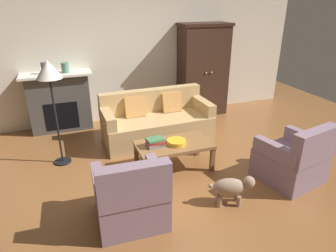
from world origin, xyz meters
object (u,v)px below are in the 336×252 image
object	(u,v)px
fruit_bowl	(177,142)
armchair_near_right	(293,160)
mantel_vase_slate	(44,68)
fireplace	(60,102)
dog	(232,187)
coffee_table	(174,147)
floor_lamp	(49,76)
book_stack	(155,142)
armoire	(203,70)
mantel_vase_jade	(65,68)
armchair_near_left	(131,198)
couch	(156,122)

from	to	relation	value
fruit_bowl	armchair_near_right	distance (m)	1.64
fruit_bowl	mantel_vase_slate	bearing A→B (deg)	129.12
fruit_bowl	fireplace	bearing A→B (deg)	125.83
fireplace	dog	bearing A→B (deg)	-59.06
fireplace	dog	size ratio (longest dim) A/B	2.27
coffee_table	mantel_vase_slate	distance (m)	2.82
fireplace	coffee_table	world-z (taller)	fireplace
floor_lamp	dog	size ratio (longest dim) A/B	2.90
book_stack	floor_lamp	xyz separation A→B (m)	(-1.29, 0.76, 0.90)
armoire	armchair_near_right	world-z (taller)	armoire
book_stack	mantel_vase_slate	world-z (taller)	mantel_vase_slate
fireplace	armoire	distance (m)	2.98
fruit_bowl	mantel_vase_slate	size ratio (longest dim) A/B	1.30
fireplace	mantel_vase_slate	distance (m)	0.68
armoire	mantel_vase_jade	distance (m)	2.78
coffee_table	book_stack	size ratio (longest dim) A/B	4.26
fruit_bowl	armchair_near_left	size ratio (longest dim) A/B	0.32
couch	mantel_vase_jade	bearing A→B (deg)	144.75
couch	dog	size ratio (longest dim) A/B	3.50
couch	mantel_vase_slate	bearing A→B (deg)	150.61
armoire	coffee_table	size ratio (longest dim) A/B	1.75
fruit_bowl	dog	bearing A→B (deg)	-71.32
mantel_vase_jade	book_stack	bearing A→B (deg)	-63.21
fruit_bowl	dog	world-z (taller)	fruit_bowl
dog	armchair_near_right	bearing A→B (deg)	9.31
fireplace	mantel_vase_slate	size ratio (longest dim) A/B	5.89
armchair_near_left	dog	bearing A→B (deg)	-5.81
floor_lamp	mantel_vase_jade	bearing A→B (deg)	79.46
armoire	dog	xyz separation A→B (m)	(-1.07, -3.06, -0.72)
fireplace	dog	world-z (taller)	fireplace
dog	fruit_bowl	bearing A→B (deg)	108.68
mantel_vase_jade	armchair_near_left	size ratio (longest dim) A/B	0.21
armchair_near_left	book_stack	bearing A→B (deg)	57.58
fruit_bowl	mantel_vase_slate	world-z (taller)	mantel_vase_slate
armchair_near_right	armoire	bearing A→B (deg)	90.05
couch	armchair_near_left	distance (m)	2.21
armoire	mantel_vase_jade	bearing A→B (deg)	178.76
armoire	book_stack	xyz separation A→B (m)	(-1.72, -2.02, -0.48)
couch	floor_lamp	xyz separation A→B (m)	(-1.66, -0.32, 1.07)
armchair_near_left	armchair_near_right	bearing A→B (deg)	1.24
armoire	floor_lamp	xyz separation A→B (m)	(-3.02, -1.26, 0.42)
armoire	coffee_table	distance (m)	2.55
mantel_vase_jade	floor_lamp	bearing A→B (deg)	-100.54
fruit_bowl	armchair_near_left	bearing A→B (deg)	-135.64
armoire	couch	size ratio (longest dim) A/B	0.99
armoire	couch	distance (m)	1.77
mantel_vase_slate	floor_lamp	size ratio (longest dim) A/B	0.13
armoire	mantel_vase_jade	world-z (taller)	armoire
fruit_bowl	armchair_near_left	distance (m)	1.26
armoire	dog	world-z (taller)	armoire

